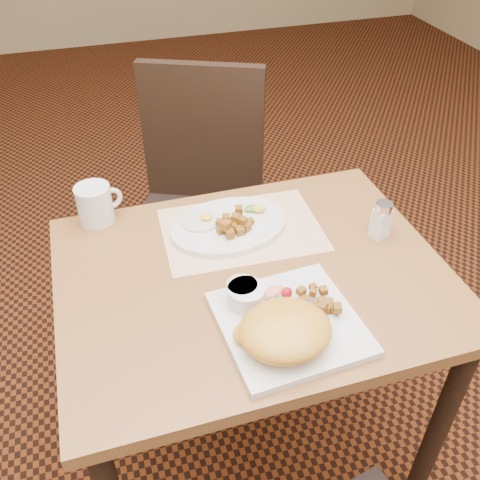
% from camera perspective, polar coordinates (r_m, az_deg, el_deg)
% --- Properties ---
extents(ground, '(8.00, 8.00, 0.00)m').
position_cam_1_polar(ground, '(1.84, 1.04, -21.08)').
color(ground, black).
rests_on(ground, ground).
extents(table, '(0.90, 0.70, 0.75)m').
position_cam_1_polar(table, '(1.32, 1.36, -6.98)').
color(table, '#955D2E').
rests_on(table, ground).
extents(chair_far, '(0.56, 0.56, 0.97)m').
position_cam_1_polar(chair_far, '(1.88, -4.36, 4.66)').
color(chair_far, black).
rests_on(chair_far, ground).
extents(placemat, '(0.41, 0.30, 0.00)m').
position_cam_1_polar(placemat, '(1.37, 0.17, 1.11)').
color(placemat, white).
rests_on(placemat, table).
extents(plate_square, '(0.30, 0.30, 0.02)m').
position_cam_1_polar(plate_square, '(1.13, 5.28, -8.85)').
color(plate_square, silver).
rests_on(plate_square, table).
extents(plate_oval, '(0.33, 0.27, 0.02)m').
position_cam_1_polar(plate_oval, '(1.37, -1.20, 1.52)').
color(plate_oval, silver).
rests_on(plate_oval, placemat).
extents(hollandaise_mound, '(0.19, 0.17, 0.07)m').
position_cam_1_polar(hollandaise_mound, '(1.06, 4.76, -9.66)').
color(hollandaise_mound, gold).
rests_on(hollandaise_mound, plate_square).
extents(ramekin, '(0.08, 0.09, 0.04)m').
position_cam_1_polar(ramekin, '(1.14, 0.64, -5.86)').
color(ramekin, silver).
rests_on(ramekin, plate_square).
extents(garnish_sq, '(0.08, 0.05, 0.03)m').
position_cam_1_polar(garnish_sq, '(1.16, 4.07, -5.63)').
color(garnish_sq, '#387223').
rests_on(garnish_sq, plate_square).
extents(fried_egg, '(0.10, 0.10, 0.02)m').
position_cam_1_polar(fried_egg, '(1.37, -4.20, 2.17)').
color(fried_egg, white).
rests_on(fried_egg, plate_oval).
extents(garnish_ov, '(0.06, 0.05, 0.02)m').
position_cam_1_polar(garnish_ov, '(1.40, 1.71, 3.41)').
color(garnish_ov, '#387223').
rests_on(garnish_ov, plate_oval).
extents(salt_shaker, '(0.05, 0.05, 0.10)m').
position_cam_1_polar(salt_shaker, '(1.37, 14.84, 2.13)').
color(salt_shaker, white).
rests_on(salt_shaker, table).
extents(coffee_mug, '(0.12, 0.09, 0.10)m').
position_cam_1_polar(coffee_mug, '(1.43, -15.16, 3.73)').
color(coffee_mug, silver).
rests_on(coffee_mug, table).
extents(home_fries_sq, '(0.10, 0.09, 0.03)m').
position_cam_1_polar(home_fries_sq, '(1.15, 8.53, -6.81)').
color(home_fries_sq, '#935B17').
rests_on(home_fries_sq, plate_square).
extents(home_fries_ov, '(0.10, 0.10, 0.04)m').
position_cam_1_polar(home_fries_ov, '(1.34, -0.53, 1.76)').
color(home_fries_ov, '#935B17').
rests_on(home_fries_ov, plate_oval).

